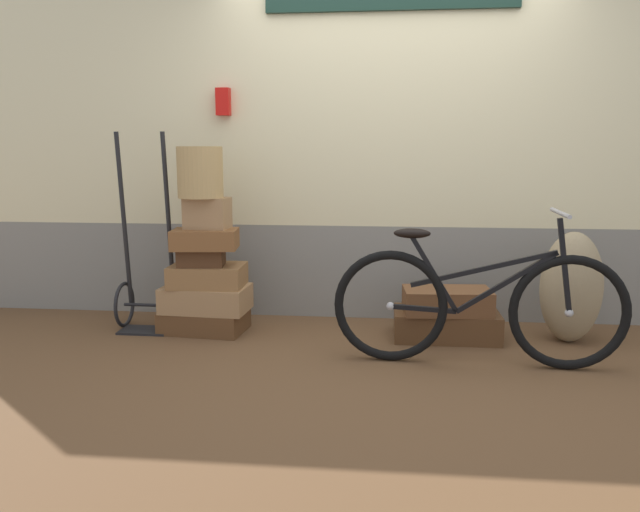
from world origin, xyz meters
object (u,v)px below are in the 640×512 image
Objects in this scene: suitcase_2 at (208,275)px; suitcase_4 at (205,239)px; suitcase_1 at (206,298)px; wicker_basket at (200,172)px; burlap_sack at (571,287)px; bicycle at (477,306)px; suitcase_0 at (204,321)px; suitcase_7 at (447,301)px; suitcase_6 at (446,324)px; suitcase_5 at (207,213)px; suitcase_3 at (201,257)px; luggage_trolley at (149,287)px.

suitcase_4 is (0.00, -0.04, 0.27)m from suitcase_2.
wicker_basket is at bearing -144.84° from suitcase_1.
burlap_sack is at bearing -0.76° from suitcase_2.
bicycle reaches higher than burlap_sack.
burlap_sack reaches higher than suitcase_0.
burlap_sack reaches higher than suitcase_7.
wicker_basket is at bearing -178.90° from suitcase_6.
suitcase_5 is 0.39× the size of burlap_sack.
suitcase_5 is at bearing 174.84° from suitcase_7.
suitcase_2 is 0.15m from suitcase_3.
luggage_trolley is at bearing 173.06° from wicker_basket.
suitcase_4 is 0.18m from suitcase_5.
suitcase_5 is at bearing 29.45° from wicker_basket.
suitcase_7 reaches higher than suitcase_6.
burlap_sack is (2.49, 0.01, -0.48)m from suitcase_5.
suitcase_2 is 1.88m from bicycle.
suitcase_4 is (0.02, -0.04, 0.43)m from suitcase_1.
suitcase_1 is at bearing -147.57° from suitcase_5.
suitcase_6 is at bearing 102.89° from bicycle.
suitcase_4 reaches higher than suitcase_0.
suitcase_5 reaches higher than burlap_sack.
suitcase_7 is (1.71, -0.04, 0.20)m from suitcase_0.
bicycle is (0.12, -0.54, 0.27)m from suitcase_6.
suitcase_0 is at bearing -179.46° from suitcase_6.
luggage_trolley is at bearing 163.39° from suitcase_4.
suitcase_1 is 0.89m from wicker_basket.
suitcase_1 is (0.02, -0.01, 0.17)m from suitcase_0.
suitcase_0 is 0.17m from suitcase_1.
wicker_basket reaches higher than suitcase_7.
suitcase_0 is 1.71m from suitcase_6.
suitcase_5 is 1.83m from suitcase_6.
wicker_basket is at bearing -55.95° from suitcase_0.
suitcase_5 is at bearing 32.05° from suitcase_1.
suitcase_0 is 1.00× the size of suitcase_7.
suitcase_0 is at bearing -179.66° from burlap_sack.
suitcase_7 is at bearing 104.58° from bicycle.
suitcase_4 is 0.63× the size of suitcase_6.
suitcase_5 reaches higher than suitcase_2.
suitcase_3 is at bearing -125.26° from suitcase_5.
bicycle is at bearing -12.55° from suitcase_5.
suitcase_0 is at bearing -4.84° from luggage_trolley.
luggage_trolley is at bearing 174.32° from suitcase_7.
bicycle is at bearing -79.12° from suitcase_7.
suitcase_7 is 0.83m from burlap_sack.
suitcase_2 reaches higher than suitcase_6.
luggage_trolley reaches higher than suitcase_3.
suitcase_2 is 1.63× the size of suitcase_3.
suitcase_3 is at bearing 165.21° from bicycle.
luggage_trolley is (-0.44, 0.04, 0.06)m from suitcase_1.
bicycle is at bearing -10.55° from suitcase_0.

